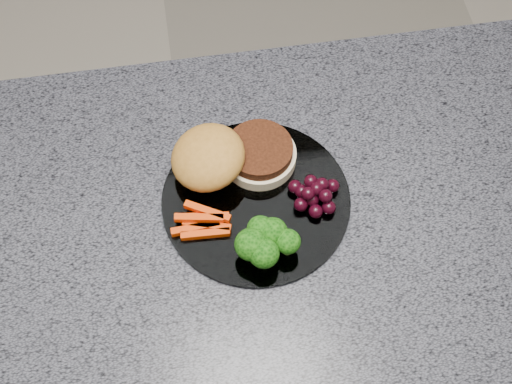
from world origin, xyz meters
TOP-DOWN VIEW (x-y plane):
  - island_cabinet at (0.00, 0.00)m, footprint 1.20×0.60m
  - countertop at (0.00, 0.00)m, footprint 1.20×0.60m
  - plate at (0.11, 0.03)m, footprint 0.26×0.26m
  - burger at (0.08, 0.09)m, footprint 0.19×0.13m
  - carrot_sticks at (0.04, 0.00)m, footprint 0.08×0.06m
  - broccoli at (0.11, -0.05)m, footprint 0.09×0.07m
  - grape_bunch at (0.19, 0.02)m, footprint 0.07×0.06m

SIDE VIEW (x-z plane):
  - island_cabinet at x=0.00m, z-range 0.00..0.86m
  - countertop at x=0.00m, z-range 0.86..0.90m
  - plate at x=0.11m, z-range 0.90..0.91m
  - carrot_sticks at x=0.04m, z-range 0.90..0.92m
  - grape_bunch at x=0.19m, z-range 0.90..0.94m
  - burger at x=0.08m, z-range 0.90..0.96m
  - broccoli at x=0.11m, z-range 0.91..0.96m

